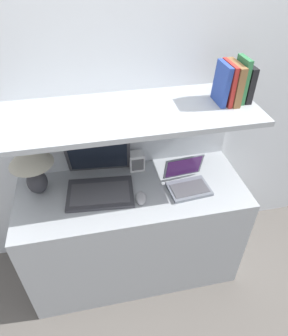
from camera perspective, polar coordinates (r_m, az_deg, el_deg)
The scene contains 15 objects.
ground_plane at distance 2.25m, azimuth -0.41°, elevation -23.65°, with size 12.00×12.00×0.00m, color #56514C.
wall_back at distance 1.83m, azimuth -4.47°, elevation 12.81°, with size 6.00×0.05×2.40m.
desk at distance 2.08m, azimuth -1.98°, elevation -12.11°, with size 1.37×0.55×0.77m.
back_riser at distance 2.11m, azimuth -3.52°, elevation -2.01°, with size 1.37×0.04×1.24m.
shelf at distance 1.56m, azimuth -3.12°, elevation 10.26°, with size 1.37×0.49×0.03m.
table_lamp at distance 1.75m, azimuth -20.77°, elevation 1.39°, with size 0.24×0.24×0.34m.
laptop_large at distance 1.79m, azimuth -8.45°, elevation -2.30°, with size 0.42×0.39×0.28m.
laptop_small at distance 1.81m, azimuth 8.22°, elevation -2.60°, with size 0.26×0.23×0.18m.
computer_mouse at distance 1.73m, azimuth -0.58°, elevation -5.73°, with size 0.07×0.12×0.03m.
router_box at distance 1.91m, azimuth -1.43°, elevation 1.30°, with size 0.10×0.08×0.12m.
book_black at distance 1.72m, azimuth 19.06°, elevation 14.99°, with size 0.03×0.12×0.19m.
book_green at distance 1.69m, azimuth 18.02°, elevation 15.66°, with size 0.03×0.12×0.23m.
book_brown at distance 1.68m, azimuth 16.65°, elevation 15.28°, with size 0.04×0.18×0.21m.
book_red at distance 1.66m, azimuth 15.60°, elevation 15.32°, with size 0.02×0.16×0.21m.
book_blue at distance 1.65m, azimuth 14.56°, elevation 15.27°, with size 0.04×0.15×0.21m.
Camera 1 is at (-0.20, -1.02, 2.00)m, focal length 32.00 mm.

